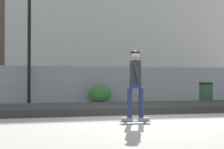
{
  "coord_description": "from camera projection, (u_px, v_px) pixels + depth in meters",
  "views": [
    {
      "loc": [
        -2.73,
        -8.28,
        1.15
      ],
      "look_at": [
        0.32,
        5.27,
        1.38
      ],
      "focal_mm": 49.89,
      "sensor_mm": 36.0,
      "label": 1
    }
  ],
  "objects": [
    {
      "name": "parked_car_near",
      "position": [
        52.0,
        85.0,
        18.2
      ],
      "size": [
        4.51,
        2.17,
        1.66
      ],
      "color": "#566B4C",
      "rests_on": "ground_plane"
    },
    {
      "name": "ground_plane",
      "position": [
        142.0,
        121.0,
        8.66
      ],
      "size": [
        120.0,
        120.0,
        0.0
      ],
      "primitive_type": "plane",
      "color": "#9E998E"
    },
    {
      "name": "shrub_left",
      "position": [
        100.0,
        94.0,
        15.94
      ],
      "size": [
        1.13,
        0.93,
        0.87
      ],
      "color": "#336B2D",
      "rests_on": "ground_plane"
    },
    {
      "name": "trash_bin",
      "position": [
        206.0,
        94.0,
        13.35
      ],
      "size": [
        0.59,
        0.59,
        1.03
      ],
      "color": "#2D5133",
      "rests_on": "ground_plane"
    },
    {
      "name": "street_lamp",
      "position": [
        29.0,
        6.0,
        15.0
      ],
      "size": [
        0.44,
        0.44,
        7.71
      ],
      "color": "black",
      "rests_on": "ground_plane"
    },
    {
      "name": "chain_fence",
      "position": [
        95.0,
        84.0,
        16.35
      ],
      "size": [
        18.69,
        0.06,
        1.85
      ],
      "color": "gray",
      "rests_on": "ground_plane"
    },
    {
      "name": "gravel_berm",
      "position": [
        119.0,
        108.0,
        11.35
      ],
      "size": [
        12.73,
        2.8,
        0.24
      ],
      "primitive_type": "cube",
      "color": "#33302D",
      "rests_on": "ground_plane"
    },
    {
      "name": "office_block",
      "position": [
        122.0,
        11.0,
        45.23
      ],
      "size": [
        31.16,
        10.51,
        22.38
      ],
      "color": "#B2AFA8",
      "rests_on": "ground_plane"
    },
    {
      "name": "skater",
      "position": [
        135.0,
        81.0,
        8.11
      ],
      "size": [
        0.73,
        0.6,
        1.84
      ],
      "color": "gray",
      "rests_on": "skateboard"
    },
    {
      "name": "skateboard",
      "position": [
        135.0,
        121.0,
        8.09
      ],
      "size": [
        0.81,
        0.26,
        0.07
      ],
      "color": "#2D608C",
      "rests_on": "ground_plane"
    }
  ]
}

